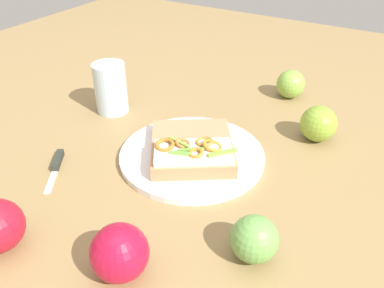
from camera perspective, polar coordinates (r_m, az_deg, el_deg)
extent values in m
plane|color=olive|center=(0.78, 0.00, -1.98)|extent=(2.00, 2.00, 0.00)
cylinder|color=white|center=(0.77, 0.00, -1.61)|extent=(0.28, 0.28, 0.01)
cube|color=tan|center=(0.72, 0.17, -2.38)|extent=(0.17, 0.15, 0.03)
cube|color=#EFE3C7|center=(0.71, 0.18, -1.16)|extent=(0.16, 0.14, 0.01)
torus|color=#BD7236|center=(0.72, -1.10, 0.05)|extent=(0.04, 0.04, 0.02)
torus|color=#B67531|center=(0.73, 1.77, 0.36)|extent=(0.03, 0.03, 0.01)
torus|color=#C68326|center=(0.72, 2.92, -0.24)|extent=(0.05, 0.05, 0.02)
torus|color=#B46C25|center=(0.72, -3.92, -0.12)|extent=(0.04, 0.04, 0.01)
torus|color=#B97627|center=(0.70, 0.55, -1.29)|extent=(0.03, 0.03, 0.01)
cube|color=#80B141|center=(0.72, -1.87, 0.18)|extent=(0.05, 0.02, 0.01)
cube|color=#70A13C|center=(0.71, -0.11, -0.86)|extent=(0.04, 0.03, 0.01)
cube|color=#7AB73D|center=(0.70, 4.37, -1.26)|extent=(0.04, 0.05, 0.01)
cube|color=#6FAE42|center=(0.70, -1.66, -1.34)|extent=(0.04, 0.02, 0.01)
cube|color=tan|center=(0.80, -0.16, 1.24)|extent=(0.18, 0.16, 0.02)
sphere|color=#81AF43|center=(1.02, 13.92, 8.32)|extent=(0.07, 0.07, 0.07)
sphere|color=#82A733|center=(0.85, 17.63, 2.79)|extent=(0.09, 0.09, 0.07)
sphere|color=#B31230|center=(0.55, -10.32, -15.04)|extent=(0.10, 0.10, 0.08)
sphere|color=#69A24B|center=(0.58, 8.89, -13.28)|extent=(0.07, 0.07, 0.07)
cylinder|color=silver|center=(0.93, -11.56, 7.84)|extent=(0.07, 0.07, 0.12)
cube|color=silver|center=(0.76, -19.54, -5.12)|extent=(0.04, 0.06, 0.00)
cube|color=#2B2E27|center=(0.80, -18.66, -2.21)|extent=(0.04, 0.05, 0.01)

